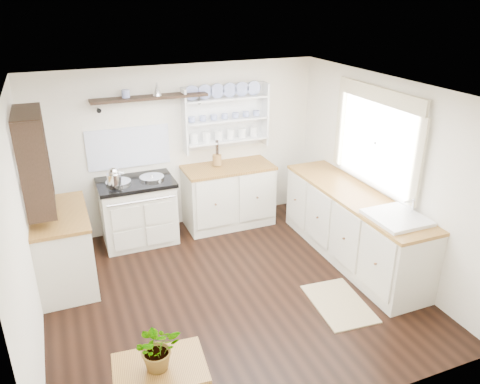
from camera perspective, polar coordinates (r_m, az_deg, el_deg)
name	(u,v)px	position (r m, az deg, el deg)	size (l,w,h in m)	color
floor	(229,290)	(5.51, -1.29, -11.91)	(4.00, 3.80, 0.01)	black
wall_back	(180,148)	(6.63, -7.28, 5.32)	(4.00, 0.02, 2.30)	silver
wall_right	(384,174)	(5.89, 17.10, 2.11)	(0.02, 3.80, 2.30)	silver
wall_left	(23,234)	(4.69, -24.95, -4.62)	(0.02, 3.80, 2.30)	silver
ceiling	(227,90)	(4.59, -1.55, 12.29)	(4.00, 3.80, 0.01)	white
window	(376,138)	(5.84, 16.28, 6.35)	(0.08, 1.55, 1.22)	white
aga_cooker	(138,211)	(6.45, -12.30, -2.25)	(0.99, 0.69, 0.92)	beige
back_cabinets	(228,195)	(6.78, -1.42, -0.33)	(1.27, 0.63, 0.90)	beige
right_cabinets	(352,226)	(6.06, 13.54, -4.01)	(0.62, 2.43, 0.90)	beige
belfast_sink	(395,227)	(5.40, 18.39, -4.11)	(0.55, 0.60, 0.45)	white
left_cabinets	(64,247)	(5.79, -20.70, -6.32)	(0.62, 1.13, 0.90)	beige
plate_rack	(224,116)	(6.68, -1.92, 9.23)	(1.20, 0.22, 0.90)	white
high_shelf	(150,98)	(6.24, -10.94, 11.16)	(1.50, 0.29, 0.16)	black
left_shelving	(34,159)	(5.37, -23.81, 3.66)	(0.28, 0.80, 1.05)	black
kettle	(114,176)	(6.08, -15.14, 1.89)	(0.18, 0.18, 0.22)	silver
utensil_crock	(217,160)	(6.61, -2.81, 3.92)	(0.13, 0.13, 0.15)	olive
center_table	(160,371)	(4.09, -9.72, -20.71)	(0.78, 0.59, 0.40)	brown
potted_plant	(158,347)	(3.92, -9.97, -18.12)	(0.36, 0.31, 0.40)	#3F7233
floor_rug	(339,303)	(5.41, 11.97, -13.15)	(0.55, 0.85, 0.02)	#918154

